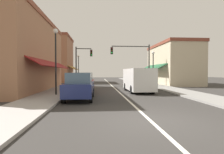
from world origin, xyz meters
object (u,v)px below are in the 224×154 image
object	(u,v)px
parked_car_second_left	(84,83)
traffic_signal_mast_arm	(135,57)
parked_car_nearest_left	(79,86)
street_lamp_left_far	(79,64)
street_lamp_right_mid	(153,63)
traffic_signal_left_corner	(82,60)
street_lamp_left_near	(56,51)
van_in_lane	(138,79)

from	to	relation	value
parked_car_second_left	traffic_signal_mast_arm	distance (m)	9.82
parked_car_nearest_left	street_lamp_left_far	size ratio (longest dim) A/B	0.88
parked_car_second_left	street_lamp_right_mid	distance (m)	10.00
parked_car_second_left	street_lamp_right_mid	xyz separation A→B (m)	(8.01, 5.61, 2.09)
parked_car_second_left	traffic_signal_left_corner	distance (m)	9.32
street_lamp_left_near	traffic_signal_left_corner	bearing A→B (deg)	84.97
parked_car_second_left	van_in_lane	distance (m)	4.93
parked_car_second_left	van_in_lane	size ratio (longest dim) A/B	0.79
parked_car_nearest_left	traffic_signal_left_corner	world-z (taller)	traffic_signal_left_corner
parked_car_second_left	street_lamp_right_mid	bearing A→B (deg)	35.07
van_in_lane	traffic_signal_left_corner	size ratio (longest dim) A/B	0.99
traffic_signal_left_corner	traffic_signal_mast_arm	bearing A→B (deg)	-14.23
traffic_signal_left_corner	street_lamp_right_mid	bearing A→B (deg)	-20.33
parked_car_nearest_left	van_in_lane	distance (m)	6.66
van_in_lane	street_lamp_left_near	xyz separation A→B (m)	(-6.83, -2.52, 2.23)
traffic_signal_left_corner	street_lamp_left_near	size ratio (longest dim) A/B	1.04
parked_car_second_left	van_in_lane	xyz separation A→B (m)	(4.92, 0.12, 0.27)
street_lamp_left_near	street_lamp_right_mid	distance (m)	12.76
street_lamp_right_mid	street_lamp_left_far	bearing A→B (deg)	136.92
parked_car_nearest_left	street_lamp_left_far	bearing A→B (deg)	96.38
parked_car_nearest_left	street_lamp_left_near	size ratio (longest dim) A/B	0.81
parked_car_second_left	street_lamp_right_mid	world-z (taller)	street_lamp_right_mid
parked_car_nearest_left	van_in_lane	size ratio (longest dim) A/B	0.79
parked_car_second_left	traffic_signal_mast_arm	xyz separation A→B (m)	(6.13, 7.13, 2.82)
traffic_signal_mast_arm	street_lamp_left_near	xyz separation A→B (m)	(-8.04, -9.53, -0.32)
traffic_signal_mast_arm	street_lamp_left_far	size ratio (longest dim) A/B	1.16
parked_car_nearest_left	parked_car_second_left	size ratio (longest dim) A/B	1.00
traffic_signal_left_corner	street_lamp_left_far	world-z (taller)	traffic_signal_left_corner
traffic_signal_left_corner	street_lamp_left_near	distance (m)	11.36
parked_car_nearest_left	traffic_signal_mast_arm	distance (m)	13.34
traffic_signal_mast_arm	street_lamp_right_mid	bearing A→B (deg)	-38.93
street_lamp_right_mid	traffic_signal_mast_arm	bearing A→B (deg)	141.07
van_in_lane	traffic_signal_mast_arm	size ratio (longest dim) A/B	0.97
traffic_signal_left_corner	street_lamp_right_mid	distance (m)	9.53
street_lamp_left_far	traffic_signal_mast_arm	bearing A→B (deg)	-43.98
street_lamp_left_far	van_in_lane	bearing A→B (deg)	-65.19
van_in_lane	street_lamp_left_far	bearing A→B (deg)	113.71
parked_car_nearest_left	street_lamp_left_near	bearing A→B (deg)	134.83
parked_car_second_left	van_in_lane	world-z (taller)	van_in_lane
street_lamp_left_near	street_lamp_right_mid	xyz separation A→B (m)	(9.92, 8.01, -0.41)
van_in_lane	street_lamp_left_far	size ratio (longest dim) A/B	1.12
parked_car_nearest_left	street_lamp_right_mid	size ratio (longest dim) A/B	0.95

